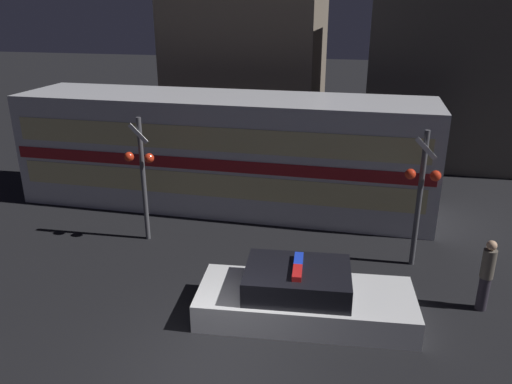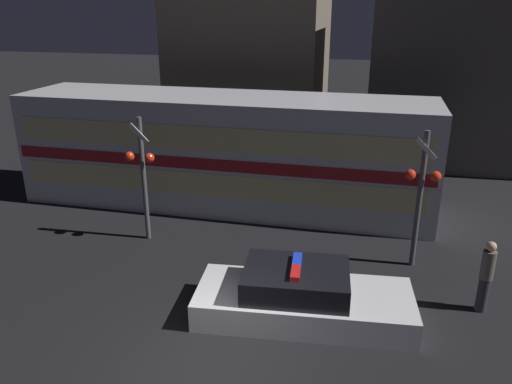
% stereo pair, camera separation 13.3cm
% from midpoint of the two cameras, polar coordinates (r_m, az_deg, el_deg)
% --- Properties ---
extents(ground_plane, '(120.00, 120.00, 0.00)m').
position_cam_midpoint_polar(ground_plane, '(10.37, -5.38, -19.46)').
color(ground_plane, black).
extents(train, '(14.04, 3.18, 3.81)m').
position_cam_midpoint_polar(train, '(17.33, -3.93, 4.65)').
color(train, silver).
rests_on(train, ground_plane).
extents(police_car, '(5.01, 2.37, 1.32)m').
position_cam_midpoint_polar(police_car, '(11.52, 5.08, -11.89)').
color(police_car, silver).
rests_on(police_car, ground_plane).
extents(pedestrian, '(0.30, 0.30, 1.76)m').
position_cam_midpoint_polar(pedestrian, '(12.61, 24.56, -8.60)').
color(pedestrian, '#2D2833').
rests_on(pedestrian, ground_plane).
extents(crossing_signal_near, '(0.89, 0.36, 3.75)m').
position_cam_midpoint_polar(crossing_signal_near, '(13.53, 18.02, 0.19)').
color(crossing_signal_near, '#4C4C51').
rests_on(crossing_signal_near, ground_plane).
extents(crossing_signal_far, '(0.89, 0.36, 3.73)m').
position_cam_midpoint_polar(crossing_signal_far, '(14.75, -13.17, 2.31)').
color(crossing_signal_far, '#4C4C51').
rests_on(crossing_signal_far, ground_plane).
extents(building_left, '(6.98, 6.47, 7.52)m').
position_cam_midpoint_polar(building_left, '(25.48, -0.93, 14.09)').
color(building_left, '#726656').
rests_on(building_left, ground_plane).
extents(building_center, '(8.91, 4.35, 7.98)m').
position_cam_midpoint_polar(building_center, '(23.73, 23.59, 12.50)').
color(building_center, '#47423D').
rests_on(building_center, ground_plane).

